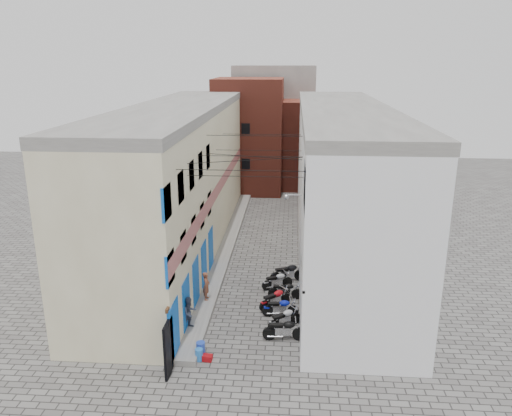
% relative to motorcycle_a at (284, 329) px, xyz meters
% --- Properties ---
extents(ground, '(90.00, 90.00, 0.00)m').
position_rel_motorcycle_a_xyz_m(ground, '(-1.82, -2.27, -0.54)').
color(ground, '#5D5A58').
rests_on(ground, ground).
extents(plinth, '(0.90, 26.00, 0.25)m').
position_rel_motorcycle_a_xyz_m(plinth, '(-3.87, 10.73, -0.42)').
color(plinth, gray).
rests_on(plinth, ground).
extents(building_left, '(5.10, 27.00, 9.00)m').
position_rel_motorcycle_a_xyz_m(building_left, '(-6.81, 10.68, 3.96)').
color(building_left, beige).
rests_on(building_left, ground).
extents(building_right, '(5.94, 26.00, 9.00)m').
position_rel_motorcycle_a_xyz_m(building_right, '(3.17, 10.73, 3.96)').
color(building_right, white).
rests_on(building_right, ground).
extents(building_far_brick_left, '(6.00, 6.00, 10.00)m').
position_rel_motorcycle_a_xyz_m(building_far_brick_left, '(-3.82, 25.73, 4.46)').
color(building_far_brick_left, maroon).
rests_on(building_far_brick_left, ground).
extents(building_far_brick_right, '(5.00, 6.00, 8.00)m').
position_rel_motorcycle_a_xyz_m(building_far_brick_right, '(1.18, 27.73, 3.46)').
color(building_far_brick_right, maroon).
rests_on(building_far_brick_right, ground).
extents(building_far_concrete, '(8.00, 5.00, 11.00)m').
position_rel_motorcycle_a_xyz_m(building_far_concrete, '(-1.82, 31.73, 4.96)').
color(building_far_concrete, gray).
rests_on(building_far_concrete, ground).
extents(far_shopfront, '(2.00, 0.30, 2.40)m').
position_rel_motorcycle_a_xyz_m(far_shopfront, '(-1.82, 22.93, 0.66)').
color(far_shopfront, black).
rests_on(far_shopfront, ground).
extents(overhead_wires, '(5.80, 13.02, 1.32)m').
position_rel_motorcycle_a_xyz_m(overhead_wires, '(-1.82, 5.38, 6.58)').
color(overhead_wires, black).
rests_on(overhead_wires, ground).
extents(motorcycle_a, '(1.90, 0.69, 1.08)m').
position_rel_motorcycle_a_xyz_m(motorcycle_a, '(0.00, 0.00, 0.00)').
color(motorcycle_a, black).
rests_on(motorcycle_a, ground).
extents(motorcycle_b, '(1.72, 1.49, 1.01)m').
position_rel_motorcycle_a_xyz_m(motorcycle_b, '(-0.01, 1.02, -0.04)').
color(motorcycle_b, silver).
rests_on(motorcycle_b, ground).
extents(motorcycle_c, '(1.76, 0.71, 0.99)m').
position_rel_motorcycle_a_xyz_m(motorcycle_c, '(-0.22, 2.05, -0.05)').
color(motorcycle_c, '#0A17A3').
rests_on(motorcycle_c, ground).
extents(motorcycle_d, '(1.78, 1.62, 1.06)m').
position_rel_motorcycle_a_xyz_m(motorcycle_d, '(-0.50, 2.86, -0.01)').
color(motorcycle_d, '#B20C14').
rests_on(motorcycle_d, ground).
extents(motorcycle_e, '(1.74, 0.58, 1.00)m').
position_rel_motorcycle_a_xyz_m(motorcycle_e, '(-0.04, 3.86, -0.04)').
color(motorcycle_e, black).
rests_on(motorcycle_e, ground).
extents(motorcycle_f, '(1.78, 1.22, 0.99)m').
position_rel_motorcycle_a_xyz_m(motorcycle_f, '(-0.48, 4.99, -0.05)').
color(motorcycle_f, '#A5A6AA').
rests_on(motorcycle_f, ground).
extents(motorcycle_g, '(2.13, 1.33, 1.18)m').
position_rel_motorcycle_a_xyz_m(motorcycle_g, '(0.08, 5.85, 0.05)').
color(motorcycle_g, black).
rests_on(motorcycle_g, ground).
extents(person_a, '(0.36, 0.53, 1.43)m').
position_rel_motorcycle_a_xyz_m(person_a, '(-3.89, 3.04, 0.42)').
color(person_a, brown).
rests_on(person_a, plinth).
extents(person_b, '(0.89, 0.91, 1.48)m').
position_rel_motorcycle_a_xyz_m(person_b, '(-4.15, 0.26, 0.45)').
color(person_b, '#394155').
rests_on(person_b, plinth).
extents(water_jug_near, '(0.40, 0.40, 0.50)m').
position_rel_motorcycle_a_xyz_m(water_jug_near, '(-3.37, -1.77, -0.29)').
color(water_jug_near, blue).
rests_on(water_jug_near, ground).
extents(water_jug_far, '(0.40, 0.40, 0.57)m').
position_rel_motorcycle_a_xyz_m(water_jug_far, '(-3.37, -1.38, -0.26)').
color(water_jug_far, blue).
rests_on(water_jug_far, ground).
extents(red_crate, '(0.41, 0.33, 0.24)m').
position_rel_motorcycle_a_xyz_m(red_crate, '(-3.04, -1.77, -0.42)').
color(red_crate, '#9B0B10').
rests_on(red_crate, ground).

